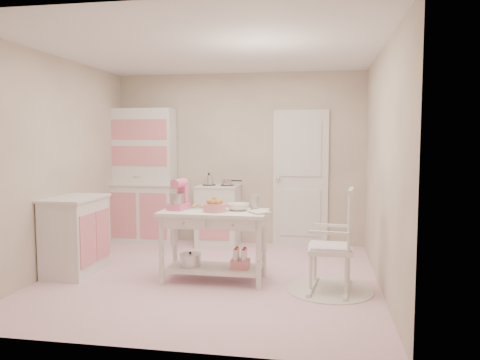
{
  "coord_description": "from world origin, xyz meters",
  "views": [
    {
      "loc": [
        1.25,
        -5.18,
        1.6
      ],
      "look_at": [
        0.28,
        0.4,
        1.11
      ],
      "focal_mm": 35.0,
      "sensor_mm": 36.0,
      "label": 1
    }
  ],
  "objects_px": {
    "stand_mixer": "(178,195)",
    "base_cabinet": "(76,235)",
    "stove": "(218,215)",
    "hutch": "(143,176)",
    "work_table": "(214,246)",
    "rocking_chair": "(330,239)",
    "bread_basket": "(215,208)"
  },
  "relations": [
    {
      "from": "stove",
      "to": "stand_mixer",
      "type": "distance_m",
      "value": 1.77
    },
    {
      "from": "stove",
      "to": "bread_basket",
      "type": "relative_size",
      "value": 3.68
    },
    {
      "from": "hutch",
      "to": "stove",
      "type": "height_order",
      "value": "hutch"
    },
    {
      "from": "base_cabinet",
      "to": "bread_basket",
      "type": "relative_size",
      "value": 3.68
    },
    {
      "from": "base_cabinet",
      "to": "stove",
      "type": "bearing_deg",
      "value": 51.22
    },
    {
      "from": "stove",
      "to": "stand_mixer",
      "type": "height_order",
      "value": "stand_mixer"
    },
    {
      "from": "stand_mixer",
      "to": "rocking_chair",
      "type": "bearing_deg",
      "value": 7.65
    },
    {
      "from": "hutch",
      "to": "work_table",
      "type": "bearing_deg",
      "value": -48.98
    },
    {
      "from": "work_table",
      "to": "bread_basket",
      "type": "relative_size",
      "value": 4.8
    },
    {
      "from": "bread_basket",
      "to": "base_cabinet",
      "type": "bearing_deg",
      "value": 178.02
    },
    {
      "from": "hutch",
      "to": "work_table",
      "type": "height_order",
      "value": "hutch"
    },
    {
      "from": "hutch",
      "to": "rocking_chair",
      "type": "height_order",
      "value": "hutch"
    },
    {
      "from": "stand_mixer",
      "to": "hutch",
      "type": "bearing_deg",
      "value": 135.19
    },
    {
      "from": "hutch",
      "to": "base_cabinet",
      "type": "bearing_deg",
      "value": -95.48
    },
    {
      "from": "work_table",
      "to": "base_cabinet",
      "type": "bearing_deg",
      "value": 179.68
    },
    {
      "from": "rocking_chair",
      "to": "stand_mixer",
      "type": "distance_m",
      "value": 1.77
    },
    {
      "from": "hutch",
      "to": "rocking_chair",
      "type": "distance_m",
      "value": 3.43
    },
    {
      "from": "base_cabinet",
      "to": "stand_mixer",
      "type": "height_order",
      "value": "stand_mixer"
    },
    {
      "from": "rocking_chair",
      "to": "hutch",
      "type": "bearing_deg",
      "value": 152.85
    },
    {
      "from": "base_cabinet",
      "to": "work_table",
      "type": "height_order",
      "value": "base_cabinet"
    },
    {
      "from": "base_cabinet",
      "to": "bread_basket",
      "type": "distance_m",
      "value": 1.77
    },
    {
      "from": "stand_mixer",
      "to": "bread_basket",
      "type": "height_order",
      "value": "stand_mixer"
    },
    {
      "from": "rocking_chair",
      "to": "stand_mixer",
      "type": "bearing_deg",
      "value": -178.3
    },
    {
      "from": "work_table",
      "to": "bread_basket",
      "type": "xyz_separation_m",
      "value": [
        0.02,
        -0.05,
        0.45
      ]
    },
    {
      "from": "stove",
      "to": "base_cabinet",
      "type": "xyz_separation_m",
      "value": [
        -1.37,
        -1.7,
        0.0
      ]
    },
    {
      "from": "base_cabinet",
      "to": "rocking_chair",
      "type": "height_order",
      "value": "rocking_chair"
    },
    {
      "from": "stove",
      "to": "work_table",
      "type": "bearing_deg",
      "value": -78.97
    },
    {
      "from": "rocking_chair",
      "to": "stand_mixer",
      "type": "xyz_separation_m",
      "value": [
        -1.71,
        0.15,
        0.42
      ]
    },
    {
      "from": "stove",
      "to": "rocking_chair",
      "type": "relative_size",
      "value": 0.84
    },
    {
      "from": "hutch",
      "to": "stand_mixer",
      "type": "relative_size",
      "value": 6.12
    },
    {
      "from": "hutch",
      "to": "stove",
      "type": "xyz_separation_m",
      "value": [
        1.2,
        -0.05,
        -0.58
      ]
    },
    {
      "from": "stand_mixer",
      "to": "base_cabinet",
      "type": "bearing_deg",
      "value": -166.92
    }
  ]
}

